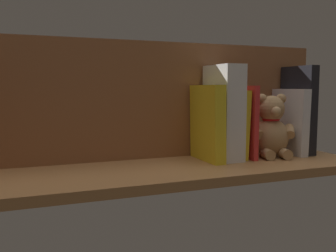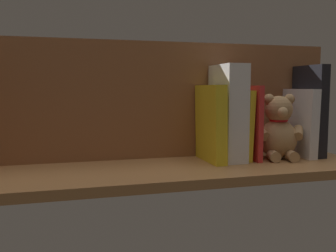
{
  "view_description": "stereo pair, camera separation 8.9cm",
  "coord_description": "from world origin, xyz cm",
  "views": [
    {
      "loc": [
        32.17,
        82.29,
        18.74
      ],
      "look_at": [
        0.0,
        0.0,
        9.81
      ],
      "focal_mm": 39.97,
      "sensor_mm": 36.0,
      "label": 1
    },
    {
      "loc": [
        23.76,
        85.1,
        18.74
      ],
      "look_at": [
        0.0,
        0.0,
        9.81
      ],
      "focal_mm": 39.97,
      "sensor_mm": 36.0,
      "label": 2
    }
  ],
  "objects": [
    {
      "name": "book_3",
      "position": [
        -21.55,
        -4.95,
        9.09
      ],
      "size": [
        2.15,
        12.19,
        18.22
      ],
      "primitive_type": "cube",
      "rotation": [
        0.0,
        -0.04,
        0.0
      ],
      "color": "yellow",
      "rests_on": "ground_plane"
    },
    {
      "name": "dictionary_thick_white",
      "position": [
        -17.35,
        -4.22,
        12.4
      ],
      "size": [
        5.64,
        13.44,
        24.81
      ],
      "primitive_type": "cube",
      "color": "white",
      "rests_on": "ground_plane"
    },
    {
      "name": "book_0",
      "position": [
        -42.21,
        -4.58,
        12.52
      ],
      "size": [
        2.73,
        12.93,
        25.04
      ],
      "primitive_type": "cube",
      "color": "black",
      "rests_on": "ground_plane"
    },
    {
      "name": "book_2",
      "position": [
        -23.61,
        -4.46,
        9.71
      ],
      "size": [
        1.36,
        13.17,
        19.42
      ],
      "primitive_type": "cube",
      "color": "red",
      "rests_on": "ground_plane"
    },
    {
      "name": "book_4",
      "position": [
        -12.37,
        -3.81,
        9.8
      ],
      "size": [
        3.42,
        14.47,
        19.66
      ],
      "primitive_type": "cube",
      "rotation": [
        0.0,
        0.02,
        0.0
      ],
      "color": "yellow",
      "rests_on": "ground_plane"
    },
    {
      "name": "teddy_bear",
      "position": [
        -31.2,
        -2.17,
        7.6
      ],
      "size": [
        13.55,
        12.73,
        17.26
      ],
      "rotation": [
        0.0,
        0.0,
        -0.26
      ],
      "color": "tan",
      "rests_on": "ground_plane"
    },
    {
      "name": "shelf_back_panel",
      "position": [
        0.0,
        -12.19,
        15.53
      ],
      "size": [
        101.04,
        1.5,
        31.06
      ],
      "primitive_type": "cube",
      "color": "brown",
      "rests_on": "ground_plane"
    },
    {
      "name": "book_1",
      "position": [
        -38.92,
        -4.16,
        9.27
      ],
      "size": [
        2.93,
        13.78,
        18.58
      ],
      "primitive_type": "cube",
      "rotation": [
        0.0,
        -0.02,
        0.0
      ],
      "color": "silver",
      "rests_on": "ground_plane"
    },
    {
      "name": "ground_plane",
      "position": [
        0.0,
        0.0,
        -1.1
      ],
      "size": [
        101.04,
        28.89,
        2.2
      ],
      "primitive_type": "cube",
      "color": "#9E6B3D"
    }
  ]
}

